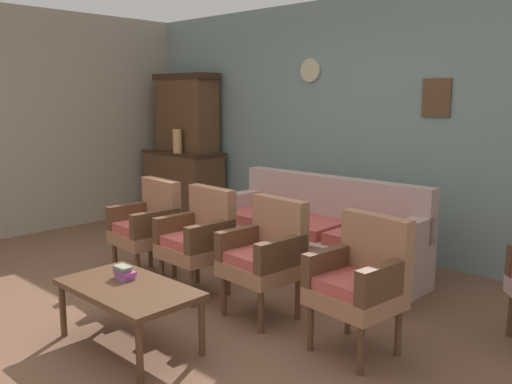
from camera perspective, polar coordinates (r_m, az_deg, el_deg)
name	(u,v)px	position (r m, az deg, el deg)	size (l,w,h in m)	color
ground_plane	(163,316)	(4.26, -9.89, -12.94)	(7.68, 7.68, 0.00)	brown
wall_back_with_decor	(357,126)	(5.88, 10.70, 6.99)	(6.40, 0.09, 2.70)	gray
side_cabinet	(184,185)	(7.36, -7.71, 0.74)	(1.16, 0.55, 0.93)	brown
cabinet_upper_hutch	(187,112)	(7.32, -7.41, 8.44)	(0.99, 0.38, 1.03)	brown
vase_on_cabinet	(177,141)	(7.09, -8.41, 5.41)	(0.12, 0.12, 0.31)	tan
floral_couch	(315,240)	(5.10, 6.29, -5.09)	(2.09, 0.81, 0.90)	tan
armchair_row_middle	(148,224)	(5.05, -11.50, -3.34)	(0.56, 0.53, 0.90)	#9E6B4C
armchair_by_doorway	(199,236)	(4.54, -6.16, -4.71)	(0.54, 0.52, 0.90)	#9E6B4C
armchair_near_cabinet	(265,253)	(4.05, 1.01, -6.49)	(0.56, 0.53, 0.90)	#9E6B4C
armchair_near_couch_end	(360,278)	(3.57, 11.09, -9.05)	(0.57, 0.55, 0.90)	#9E6B4C
coffee_table	(128,292)	(3.72, -13.47, -10.36)	(1.00, 0.56, 0.42)	brown
book_stack_on_table	(124,272)	(3.83, -13.92, -8.34)	(0.16, 0.10, 0.09)	#9962A7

